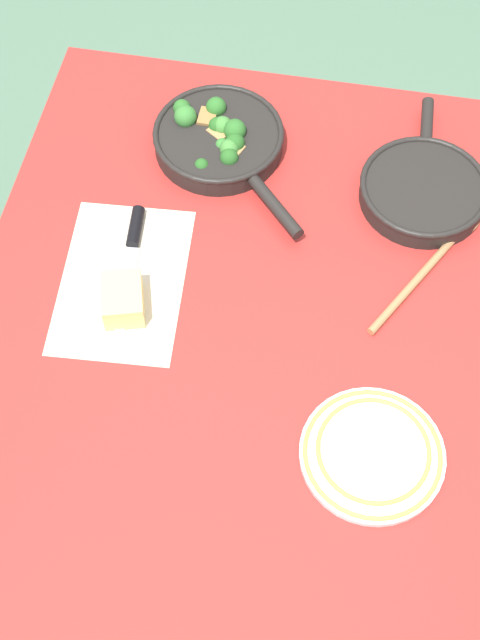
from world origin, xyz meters
name	(u,v)px	position (x,y,z in m)	size (l,w,h in m)	color
ground_plane	(240,475)	(0.00, 0.00, 0.00)	(14.00, 14.00, 0.00)	#51755B
dining_table_red	(240,346)	(0.00, 0.00, 0.65)	(1.25, 0.98, 0.72)	#B72D28
skillet_broccoli	(219,138)	(0.40, 0.11, 0.75)	(0.35, 0.33, 0.07)	black
skillet_eggs	(423,190)	(0.34, -0.29, 0.75)	(0.36, 0.24, 0.05)	black
wooden_spoon	(439,255)	(0.21, -0.33, 0.73)	(0.31, 0.19, 0.02)	#A87A4C
parchment_sheet	(123,281)	(0.06, 0.23, 0.73)	(0.35, 0.24, 0.00)	beige
grater_knife	(132,250)	(0.12, 0.22, 0.73)	(0.26, 0.05, 0.02)	silver
cheese_block	(123,299)	(0.00, 0.21, 0.75)	(0.11, 0.09, 0.06)	#EFD67A
dinner_plate_stack	(373,453)	(-0.20, -0.25, 0.74)	(0.24, 0.24, 0.03)	white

